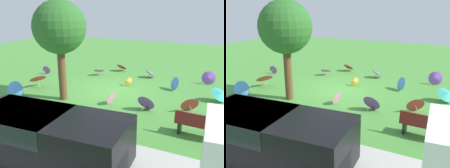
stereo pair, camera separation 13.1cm
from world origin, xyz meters
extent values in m
plane|color=#478C38|center=(0.00, 0.00, 0.00)|extent=(40.00, 40.00, 0.00)
cube|color=#B2AFA8|center=(0.00, 6.87, 0.00)|extent=(40.00, 4.50, 0.01)
cube|color=black|center=(-1.37, 6.66, 0.85)|extent=(4.73, 2.24, 1.35)
cube|color=black|center=(-0.45, 6.73, 1.25)|extent=(2.71, 2.11, 0.55)
cylinder|color=black|center=(0.31, 5.84, 0.38)|extent=(0.77, 0.28, 0.76)
cylinder|color=black|center=(-2.90, 5.60, 0.38)|extent=(0.77, 0.28, 0.76)
cube|color=maroon|center=(-4.99, 3.14, 0.45)|extent=(1.62, 0.53, 0.05)
cube|color=maroon|center=(-4.98, 3.34, 0.68)|extent=(1.60, 0.19, 0.45)
cube|color=black|center=(-4.35, 3.11, 0.23)|extent=(0.10, 0.41, 0.45)
cube|color=black|center=(-5.63, 3.17, 0.23)|extent=(0.10, 0.41, 0.45)
cylinder|color=brown|center=(1.50, 2.20, 1.38)|extent=(0.37, 0.37, 2.75)
sphere|color=#286023|center=(1.50, 2.20, 3.49)|extent=(2.46, 2.46, 2.46)
cylinder|color=tan|center=(5.44, -1.06, 0.23)|extent=(0.06, 0.31, 0.11)
cone|color=purple|center=(5.46, -1.26, 0.28)|extent=(0.58, 0.30, 0.57)
sphere|color=tan|center=(5.46, -1.30, 0.30)|extent=(0.04, 0.05, 0.04)
cylinder|color=tan|center=(2.02, -2.34, 0.16)|extent=(0.10, 0.19, 0.33)
cone|color=pink|center=(2.07, -2.45, 0.38)|extent=(0.88, 0.87, 0.45)
sphere|color=tan|center=(2.09, -2.48, 0.44)|extent=(0.05, 0.06, 0.05)
cylinder|color=tan|center=(-1.08, 1.77, 0.23)|extent=(0.36, 0.05, 0.15)
cone|color=pink|center=(-0.84, 1.75, 0.32)|extent=(0.37, 0.65, 0.63)
sphere|color=tan|center=(-0.79, 1.75, 0.34)|extent=(0.05, 0.04, 0.05)
cylinder|color=tan|center=(-4.62, -3.78, 0.31)|extent=(0.03, 0.41, 0.15)
cone|color=purple|center=(-4.62, -3.50, 0.40)|extent=(0.79, 0.40, 0.79)
sphere|color=tan|center=(-4.61, -3.43, 0.42)|extent=(0.04, 0.05, 0.05)
cylinder|color=tan|center=(-3.25, -1.77, 0.29)|extent=(0.35, 0.31, 0.16)
cone|color=#4C8CE5|center=(-3.04, -1.59, 0.37)|extent=(0.74, 0.78, 0.75)
sphere|color=tan|center=(-3.00, -1.55, 0.39)|extent=(0.06, 0.06, 0.05)
cylinder|color=tan|center=(-4.46, 1.31, 0.22)|extent=(0.25, 0.40, 0.27)
cone|color=#D8383F|center=(-4.31, 1.06, 0.38)|extent=(0.94, 0.85, 0.76)
sphere|color=tan|center=(-4.28, 1.00, 0.42)|extent=(0.06, 0.06, 0.05)
cylinder|color=tan|center=(-0.58, -1.33, 0.14)|extent=(0.15, 0.28, 0.21)
cone|color=yellow|center=(-0.50, -1.15, 0.27)|extent=(0.69, 0.62, 0.54)
sphere|color=tan|center=(-0.47, -1.11, 0.31)|extent=(0.05, 0.06, 0.05)
cylinder|color=tan|center=(1.22, -4.01, 0.15)|extent=(0.09, 0.24, 0.30)
cone|color=#D8383F|center=(1.18, -4.16, 0.35)|extent=(0.85, 0.81, 0.55)
sphere|color=tan|center=(1.17, -4.20, 0.41)|extent=(0.05, 0.06, 0.05)
cylinder|color=tan|center=(3.83, 2.87, 0.32)|extent=(0.17, 0.54, 0.21)
cone|color=#4C8CE5|center=(3.74, 3.21, 0.44)|extent=(0.96, 0.66, 0.88)
sphere|color=tan|center=(3.72, 3.29, 0.47)|extent=(0.05, 0.05, 0.05)
cylinder|color=tan|center=(-2.56, 1.93, 0.24)|extent=(0.08, 0.37, 0.23)
cone|color=purple|center=(-2.60, 1.68, 0.39)|extent=(0.88, 0.67, 0.77)
sphere|color=tan|center=(-2.62, 1.61, 0.43)|extent=(0.04, 0.05, 0.05)
cylinder|color=tan|center=(-1.05, -3.29, 0.13)|extent=(0.18, 0.18, 0.27)
cone|color=purple|center=(-1.16, -3.40, 0.31)|extent=(0.87, 0.87, 0.52)
sphere|color=tan|center=(-1.19, -3.43, 0.37)|extent=(0.06, 0.06, 0.05)
cylinder|color=tan|center=(-5.28, -0.89, 0.18)|extent=(0.25, 0.19, 0.36)
cone|color=teal|center=(-5.43, -0.78, 0.42)|extent=(1.09, 1.11, 0.64)
sphere|color=tan|center=(-5.48, -0.75, 0.48)|extent=(0.06, 0.06, 0.05)
cylinder|color=tan|center=(3.78, 1.38, 0.25)|extent=(0.29, 0.18, 0.50)
cone|color=#D8383F|center=(3.95, 1.28, 0.56)|extent=(1.19, 1.21, 0.61)
sphere|color=tan|center=(3.98, 1.26, 0.62)|extent=(0.06, 0.06, 0.05)
camera|label=1|loc=(-5.79, 11.60, 4.42)|focal=40.34mm
camera|label=2|loc=(-5.90, 11.54, 4.42)|focal=40.34mm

